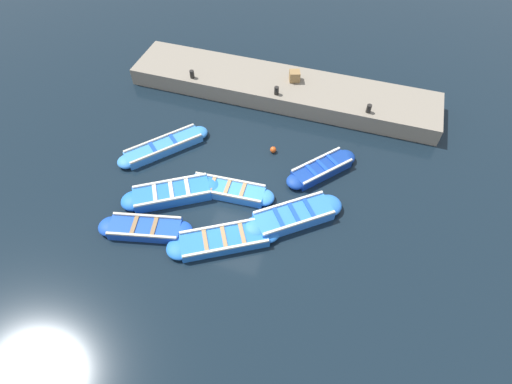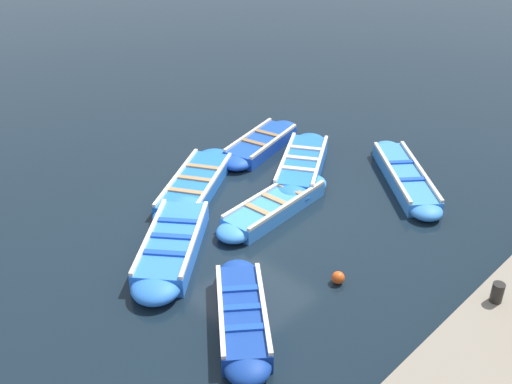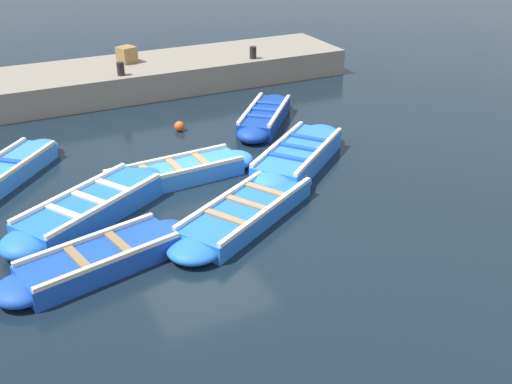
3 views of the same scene
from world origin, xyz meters
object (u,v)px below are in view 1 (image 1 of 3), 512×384
Objects in this scene: boat_tucked at (224,240)px; boat_end_of_row at (294,216)px; boat_near_quay at (145,229)px; boat_mid_row at (228,190)px; bollard_north at (369,109)px; boat_far_corner at (172,194)px; bollard_mid_south at (192,74)px; buoy_orange_near at (273,150)px; boat_drifting at (321,169)px; boat_bow_out at (164,147)px; bollard_mid_north at (277,91)px; wooden_crate at (295,76)px.

boat_end_of_row is (1.59, -1.96, 0.04)m from boat_tucked.
boat_mid_row is at bearing -40.49° from boat_near_quay.
bollard_north is at bearing -16.49° from boat_end_of_row.
boat_mid_row is (0.42, 2.58, -0.04)m from boat_end_of_row.
boat_far_corner is 10.14× the size of bollard_mid_south.
bollard_mid_south is at bearing 11.13° from boat_near_quay.
bollard_mid_south is 5.34m from buoy_orange_near.
boat_bow_out is at bearing 96.44° from boat_drifting.
boat_tucked is at bearing 153.34° from bollard_north.
bollard_mid_north reaches higher than boat_drifting.
boat_drifting is 0.84× the size of boat_bow_out.
bollard_mid_north is (5.21, -0.34, 0.77)m from boat_mid_row.
boat_near_quay is 7.41× the size of wooden_crate.
bollard_north is at bearing -90.00° from bollard_mid_north.
boat_far_corner is at bearing 120.13° from boat_drifting.
bollard_north is (5.21, -4.25, 0.77)m from boat_mid_row.
boat_far_corner is 1.04× the size of boat_bow_out.
wooden_crate is at bearing -74.94° from bollard_mid_south.
boat_tucked is 2.76m from boat_far_corner.
boat_far_corner is at bearing 134.51° from bollard_north.
boat_mid_row is (-1.35, -3.21, 0.00)m from boat_bow_out.
boat_far_corner is at bearing 159.95° from bollard_mid_north.
buoy_orange_near is at bearing -74.07° from boat_bow_out.
boat_tucked is 1.32× the size of boat_drifting.
bollard_north is (5.99, -6.10, 0.74)m from boat_far_corner.
bollard_mid_south is at bearing 5.26° from boat_bow_out.
boat_bow_out is (1.78, 5.79, -0.04)m from boat_end_of_row.
boat_drifting is at bearing -59.87° from boat_far_corner.
boat_tucked is 1.11× the size of boat_bow_out.
boat_bow_out is 3.95m from bollard_mid_south.
bollard_mid_south is (7.63, 1.50, 0.77)m from boat_near_quay.
bollard_north is 1.00× the size of bollard_mid_south.
boat_far_corner is at bearing 159.53° from wooden_crate.
bollard_north is at bearing -62.64° from boat_bow_out.
boat_bow_out reaches higher than boat_tucked.
bollard_mid_south is at bearing 34.37° from boat_mid_row.
boat_drifting reaches higher than boat_bow_out.
boat_end_of_row is 9.77× the size of bollard_mid_south.
bollard_mid_south is (3.16, 6.61, 0.75)m from boat_drifting.
bollard_mid_south is at bearing 64.49° from boat_drifting.
wooden_crate is at bearing -1.44° from boat_tucked.
boat_far_corner is at bearing -7.63° from boat_near_quay.
wooden_crate is (1.18, -0.49, 0.05)m from bollard_mid_north.
boat_near_quay is at bearing -163.10° from boat_bow_out.
bollard_north reaches higher than boat_end_of_row.
boat_near_quay is 5.06m from boat_end_of_row.
bollard_mid_north is 1.28m from wooden_crate.
bollard_mid_north is at bearing 13.75° from buoy_orange_near.
bollard_north is at bearing -39.61° from boat_near_quay.
boat_tucked is at bearing -116.58° from boat_far_corner.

